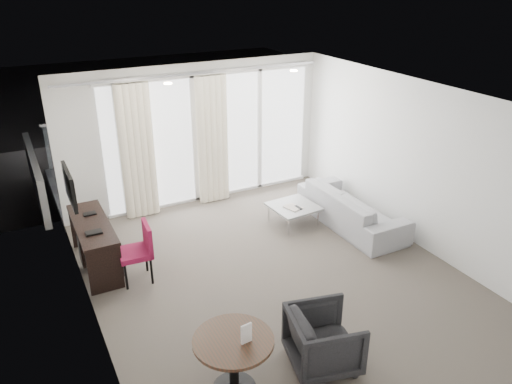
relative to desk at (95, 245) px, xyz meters
name	(u,v)px	position (x,y,z in m)	size (l,w,h in m)	color
floor	(275,276)	(2.24, -1.46, -0.36)	(5.00, 6.00, 0.00)	#4F473E
ceiling	(278,100)	(2.24, -1.46, 2.24)	(5.00, 6.00, 0.00)	white
wall_left	(86,236)	(-0.26, -1.46, 0.94)	(0.00, 6.00, 2.60)	silver
wall_right	(416,164)	(4.74, -1.46, 0.94)	(0.00, 6.00, 2.60)	silver
wall_front	(447,323)	(2.24, -4.46, 0.94)	(5.00, 0.00, 2.60)	silver
window_panel	(212,138)	(2.54, 1.52, 0.84)	(4.00, 0.02, 2.38)	white
window_frame	(212,138)	(2.54, 1.51, 0.84)	(4.10, 0.06, 2.44)	white
curtain_left	(137,152)	(1.09, 1.36, 0.84)	(0.60, 0.20, 2.38)	#F5E9CA
curtain_right	(213,141)	(2.49, 1.36, 0.84)	(0.60, 0.20, 2.38)	#F5E9CA
curtain_track	(197,73)	(2.24, 1.36, 2.09)	(4.80, 0.04, 0.04)	#B2B2B7
downlight_a	(168,83)	(1.34, 0.14, 2.23)	(0.12, 0.12, 0.02)	#FFE0B2
downlight_b	(294,71)	(3.44, 0.14, 2.23)	(0.12, 0.12, 0.02)	#FFE0B2
desk	(95,245)	(0.00, 0.00, 0.00)	(0.48, 1.55, 0.73)	black
tv	(69,187)	(-0.22, -0.01, 0.99)	(0.05, 0.80, 0.50)	black
desk_chair	(135,254)	(0.44, -0.64, 0.07)	(0.47, 0.44, 0.87)	maroon
round_table	(234,365)	(0.80, -3.13, -0.03)	(0.84, 0.84, 0.67)	#3D281A
menu_card	(246,338)	(0.90, -3.23, 0.36)	(0.12, 0.02, 0.22)	white
tub_armchair	(324,340)	(1.85, -3.25, -0.02)	(0.73, 0.75, 0.68)	black
coffee_table	(293,214)	(3.33, -0.17, -0.19)	(0.75, 0.75, 0.34)	gray
remote	(298,207)	(3.35, -0.29, 0.00)	(0.05, 0.16, 0.02)	black
magazine	(293,207)	(3.28, -0.24, 0.00)	(0.21, 0.27, 0.02)	gray
sofa	(352,208)	(4.20, -0.67, -0.04)	(2.18, 0.85, 0.64)	#939396
terrace_slab	(187,173)	(2.54, 3.04, -0.42)	(5.60, 3.00, 0.12)	#4D4D50
rattan_chair_a	(237,150)	(3.58, 2.67, 0.06)	(0.58, 0.58, 0.84)	#47331A
rattan_chair_b	(260,133)	(4.62, 3.56, 0.05)	(0.56, 0.56, 0.82)	#47331A
rattan_table	(232,160)	(3.40, 2.54, -0.10)	(0.53, 0.53, 0.53)	#47331A
balustrade	(165,131)	(2.54, 4.49, 0.14)	(5.50, 0.06, 1.05)	#B2B2B7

